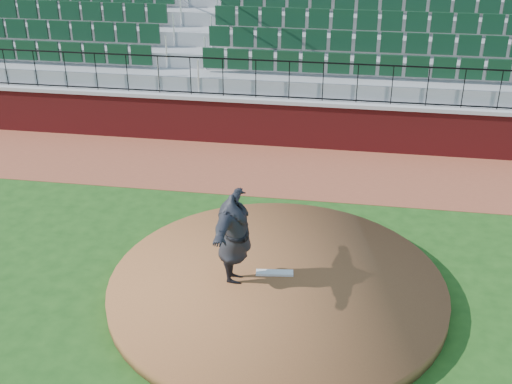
% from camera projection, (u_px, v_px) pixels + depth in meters
% --- Properties ---
extents(ground, '(90.00, 90.00, 0.00)m').
position_uv_depth(ground, '(243.00, 297.00, 11.18)').
color(ground, '#1C4714').
rests_on(ground, ground).
extents(warning_track, '(34.00, 3.20, 0.01)m').
position_uv_depth(warning_track, '(280.00, 169.00, 15.94)').
color(warning_track, brown).
rests_on(warning_track, ground).
extents(field_wall, '(34.00, 0.35, 1.20)m').
position_uv_depth(field_wall, '(288.00, 124.00, 17.08)').
color(field_wall, maroon).
rests_on(field_wall, ground).
extents(wall_cap, '(34.00, 0.45, 0.10)m').
position_uv_depth(wall_cap, '(289.00, 101.00, 16.79)').
color(wall_cap, '#B7B7B7').
rests_on(wall_cap, field_wall).
extents(wall_railing, '(34.00, 0.05, 1.00)m').
position_uv_depth(wall_railing, '(289.00, 80.00, 16.55)').
color(wall_railing, black).
rests_on(wall_railing, wall_cap).
extents(seating_stands, '(34.00, 5.10, 4.60)m').
position_uv_depth(seating_stands, '(300.00, 37.00, 18.73)').
color(seating_stands, gray).
rests_on(seating_stands, ground).
extents(concourse_wall, '(34.00, 0.50, 5.50)m').
position_uv_depth(concourse_wall, '(308.00, 4.00, 21.00)').
color(concourse_wall, maroon).
rests_on(concourse_wall, ground).
extents(pitchers_mound, '(5.87, 5.87, 0.25)m').
position_uv_depth(pitchers_mound, '(277.00, 287.00, 11.22)').
color(pitchers_mound, brown).
rests_on(pitchers_mound, ground).
extents(pitching_rubber, '(0.68, 0.25, 0.04)m').
position_uv_depth(pitching_rubber, '(275.00, 273.00, 11.35)').
color(pitching_rubber, white).
rests_on(pitching_rubber, pitchers_mound).
extents(pitcher, '(0.57, 2.06, 1.68)m').
position_uv_depth(pitcher, '(234.00, 239.00, 10.82)').
color(pitcher, black).
rests_on(pitcher, pitchers_mound).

